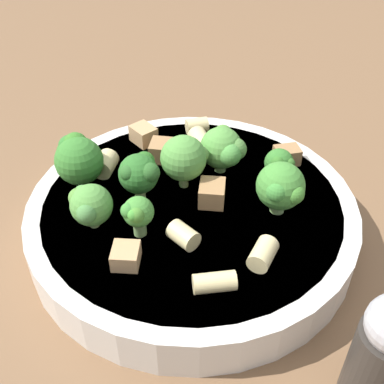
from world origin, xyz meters
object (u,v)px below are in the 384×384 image
(rigatoni_5, at_px, (105,164))
(chicken_chunk_2, at_px, (163,151))
(rigatoni_0, at_px, (183,235))
(chicken_chunk_0, at_px, (126,256))
(rigatoni_1, at_px, (215,282))
(pepper_shaker, at_px, (384,354))
(chicken_chunk_4, at_px, (212,196))
(broccoli_floret_5, at_px, (77,158))
(chicken_chunk_3, at_px, (143,135))
(broccoli_floret_1, at_px, (140,173))
(broccoli_floret_3, at_px, (224,148))
(chicken_chunk_1, at_px, (287,155))
(rigatoni_2, at_px, (263,254))
(broccoli_floret_2, at_px, (137,213))
(broccoli_floret_6, at_px, (183,158))
(broccoli_floret_7, at_px, (279,164))
(broccoli_floret_4, at_px, (281,187))
(rigatoni_3, at_px, (201,141))
(pasta_bowl, at_px, (192,215))
(broccoli_floret_0, at_px, (90,205))
(rigatoni_4, at_px, (197,126))

(rigatoni_5, distance_m, chicken_chunk_2, 0.05)
(rigatoni_0, bearing_deg, chicken_chunk_0, 23.85)
(rigatoni_1, bearing_deg, pepper_shaker, 147.76)
(chicken_chunk_4, bearing_deg, broccoli_floret_5, -16.97)
(chicken_chunk_3, bearing_deg, chicken_chunk_2, 123.78)
(broccoli_floret_1, xyz_separation_m, chicken_chunk_3, (0.00, -0.08, -0.02))
(rigatoni_0, bearing_deg, chicken_chunk_2, -81.52)
(broccoli_floret_3, xyz_separation_m, chicken_chunk_1, (-0.06, -0.01, -0.02))
(broccoli_floret_3, distance_m, rigatoni_1, 0.13)
(rigatoni_2, relative_size, chicken_chunk_3, 1.06)
(broccoli_floret_2, xyz_separation_m, rigatoni_5, (0.03, -0.08, -0.01))
(broccoli_floret_6, relative_size, rigatoni_1, 1.65)
(broccoli_floret_1, distance_m, broccoli_floret_7, 0.12)
(broccoli_floret_1, xyz_separation_m, broccoli_floret_6, (-0.03, -0.02, 0.00))
(rigatoni_1, height_order, chicken_chunk_1, chicken_chunk_1)
(broccoli_floret_1, height_order, broccoli_floret_4, broccoli_floret_4)
(rigatoni_1, height_order, rigatoni_3, rigatoni_3)
(broccoli_floret_1, height_order, rigatoni_0, broccoli_floret_1)
(pasta_bowl, relative_size, broccoli_floret_2, 8.01)
(broccoli_floret_0, xyz_separation_m, broccoli_floret_1, (-0.04, -0.03, 0.00))
(rigatoni_3, distance_m, chicken_chunk_4, 0.08)
(broccoli_floret_5, distance_m, rigatoni_4, 0.12)
(broccoli_floret_0, distance_m, broccoli_floret_7, 0.16)
(rigatoni_0, bearing_deg, broccoli_floret_5, -41.91)
(broccoli_floret_4, height_order, rigatoni_4, broccoli_floret_4)
(broccoli_floret_1, xyz_separation_m, broccoli_floret_7, (-0.11, -0.02, -0.01))
(chicken_chunk_1, bearing_deg, rigatoni_1, 62.27)
(broccoli_floret_0, height_order, rigatoni_2, broccoli_floret_0)
(rigatoni_3, height_order, chicken_chunk_4, same)
(broccoli_floret_0, relative_size, broccoli_floret_6, 0.77)
(rigatoni_3, relative_size, chicken_chunk_4, 1.09)
(chicken_chunk_0, xyz_separation_m, pepper_shaker, (-0.15, 0.08, 0.00))
(broccoli_floret_0, height_order, chicken_chunk_1, broccoli_floret_0)
(broccoli_floret_0, xyz_separation_m, pepper_shaker, (-0.18, 0.12, -0.01))
(chicken_chunk_0, distance_m, chicken_chunk_3, 0.15)
(broccoli_floret_1, distance_m, rigatoni_0, 0.06)
(rigatoni_2, height_order, chicken_chunk_0, rigatoni_2)
(rigatoni_0, height_order, rigatoni_1, rigatoni_0)
(rigatoni_1, bearing_deg, broccoli_floret_2, -45.41)
(rigatoni_0, distance_m, rigatoni_4, 0.15)
(rigatoni_4, bearing_deg, broccoli_floret_2, 70.65)
(broccoli_floret_2, bearing_deg, chicken_chunk_1, -145.18)
(pasta_bowl, bearing_deg, rigatoni_4, -94.62)
(rigatoni_1, height_order, pepper_shaker, pepper_shaker)
(broccoli_floret_6, xyz_separation_m, pepper_shaker, (-0.11, 0.17, -0.02))
(broccoli_floret_3, relative_size, chicken_chunk_3, 2.03)
(chicken_chunk_0, bearing_deg, chicken_chunk_3, -92.12)
(broccoli_floret_1, relative_size, chicken_chunk_0, 2.00)
(broccoli_floret_1, bearing_deg, rigatoni_2, 140.30)
(broccoli_floret_0, distance_m, rigatoni_1, 0.11)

